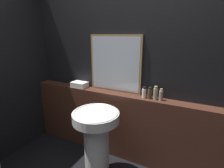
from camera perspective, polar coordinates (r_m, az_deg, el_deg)
wall_back at (r=2.27m, az=4.25°, el=5.95°), size 8.00×0.06×2.50m
vanity_counter at (r=2.44m, az=2.73°, el=-13.27°), size 2.75×0.18×0.90m
pedestal_sink at (r=2.09m, az=-5.12°, el=-16.98°), size 0.52×0.52×0.83m
mirror at (r=2.27m, az=1.04°, el=6.57°), size 0.72×0.03×0.74m
towel_stack at (r=2.57m, az=-10.55°, el=-0.16°), size 0.22×0.16×0.08m
shampoo_bottle at (r=2.14m, az=10.44°, el=-2.80°), size 0.05×0.05×0.14m
conditioner_bottle at (r=2.12m, az=12.21°, el=-3.00°), size 0.05×0.05×0.14m
lotion_bottle at (r=2.10m, az=14.01°, el=-3.00°), size 0.05×0.05×0.16m
body_wash_bottle at (r=2.09m, az=15.70°, el=-3.50°), size 0.05×0.05×0.14m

